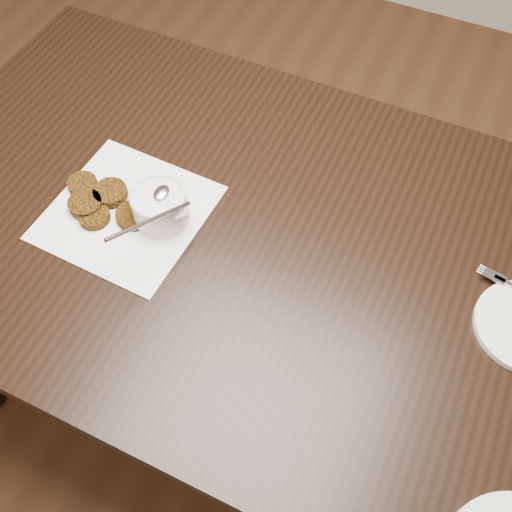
{
  "coord_description": "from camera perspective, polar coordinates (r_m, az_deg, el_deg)",
  "views": [
    {
      "loc": [
        0.33,
        -0.55,
        1.65
      ],
      "look_at": [
        0.09,
        -0.05,
        0.8
      ],
      "focal_mm": 41.09,
      "sensor_mm": 36.0,
      "label": 1
    }
  ],
  "objects": [
    {
      "name": "sauce_ramekin",
      "position": [
        1.08,
        -9.58,
        5.91
      ],
      "size": [
        0.15,
        0.15,
        0.14
      ],
      "primitive_type": null,
      "rotation": [
        0.0,
        0.0,
        0.09
      ],
      "color": "silver",
      "rests_on": "napkin"
    },
    {
      "name": "patty_cluster",
      "position": [
        1.16,
        -14.8,
        4.91
      ],
      "size": [
        0.24,
        0.24,
        0.02
      ],
      "primitive_type": null,
      "rotation": [
        0.0,
        0.0,
        -0.13
      ],
      "color": "brown",
      "rests_on": "napkin"
    },
    {
      "name": "floor",
      "position": [
        1.77,
        -2.06,
        -12.13
      ],
      "size": [
        4.0,
        4.0,
        0.0
      ],
      "primitive_type": "plane",
      "color": "#55331D",
      "rests_on": "ground"
    },
    {
      "name": "napkin",
      "position": [
        1.16,
        -12.41,
        4.14
      ],
      "size": [
        0.3,
        0.3,
        0.0
      ],
      "primitive_type": "cube",
      "rotation": [
        0.0,
        0.0,
        -0.04
      ],
      "color": "white",
      "rests_on": "table"
    },
    {
      "name": "table",
      "position": [
        1.43,
        -1.74,
        -5.97
      ],
      "size": [
        1.39,
        0.89,
        0.75
      ],
      "primitive_type": "cube",
      "color": "black",
      "rests_on": "floor"
    }
  ]
}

